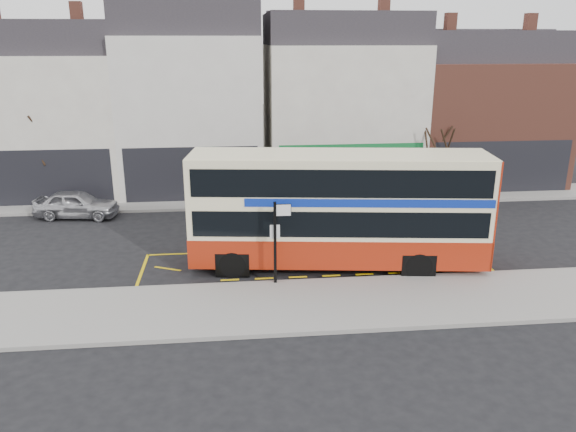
{
  "coord_description": "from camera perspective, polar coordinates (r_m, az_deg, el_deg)",
  "views": [
    {
      "loc": [
        -3.32,
        -19.73,
        8.92
      ],
      "look_at": [
        -1.07,
        2.0,
        1.95
      ],
      "focal_mm": 35.0,
      "sensor_mm": 36.0,
      "label": 1
    }
  ],
  "objects": [
    {
      "name": "terrace_right",
      "position": [
        38.4,
        18.76,
        10.28
      ],
      "size": [
        9.0,
        8.01,
        10.3
      ],
      "color": "brown",
      "rests_on": "ground"
    },
    {
      "name": "car_silver",
      "position": [
        30.92,
        -20.68,
        1.14
      ],
      "size": [
        4.38,
        2.2,
        1.43
      ],
      "primitive_type": "imported",
      "rotation": [
        0.0,
        0.0,
        1.45
      ],
      "color": "#B6B6BB",
      "rests_on": "ground"
    },
    {
      "name": "terrace_left",
      "position": [
        34.98,
        -9.66,
        11.54
      ],
      "size": [
        8.0,
        8.01,
        11.8
      ],
      "color": "silver",
      "rests_on": "ground"
    },
    {
      "name": "pavement",
      "position": [
        19.83,
        4.4,
        -8.86
      ],
      "size": [
        40.0,
        4.0,
        0.15
      ],
      "primitive_type": "cube",
      "color": "gray",
      "rests_on": "ground"
    },
    {
      "name": "car_grey",
      "position": [
        30.44,
        3.62,
        1.84
      ],
      "size": [
        3.95,
        1.88,
        1.25
      ],
      "primitive_type": "imported",
      "rotation": [
        0.0,
        0.0,
        1.42
      ],
      "color": "#43454B",
      "rests_on": "ground"
    },
    {
      "name": "street_tree_left",
      "position": [
        33.64,
        -23.79,
        8.47
      ],
      "size": [
        2.98,
        2.98,
        6.43
      ],
      "color": "#342217",
      "rests_on": "ground"
    },
    {
      "name": "terrace_green_shop",
      "position": [
        35.59,
        5.26,
        11.41
      ],
      "size": [
        9.0,
        8.01,
        11.3
      ],
      "color": "silver",
      "rests_on": "ground"
    },
    {
      "name": "kerb",
      "position": [
        21.54,
        3.5,
        -6.59
      ],
      "size": [
        40.0,
        0.15,
        0.15
      ],
      "primitive_type": "cube",
      "color": "gray",
      "rests_on": "ground"
    },
    {
      "name": "ground",
      "position": [
        21.91,
        3.33,
        -6.37
      ],
      "size": [
        120.0,
        120.0,
        0.0
      ],
      "primitive_type": "plane",
      "color": "black",
      "rests_on": "ground"
    },
    {
      "name": "double_decker_bus",
      "position": [
        22.31,
        5.22,
        0.75
      ],
      "size": [
        11.9,
        4.11,
        4.66
      ],
      "rotation": [
        0.0,
        0.0,
        -0.12
      ],
      "color": "#FAEFBE",
      "rests_on": "ground"
    },
    {
      "name": "bus_stop_post",
      "position": [
        20.52,
        -1.15,
        -1.95
      ],
      "size": [
        0.78,
        0.14,
        3.14
      ],
      "rotation": [
        0.0,
        0.0,
        -0.02
      ],
      "color": "black",
      "rests_on": "pavement"
    },
    {
      "name": "car_white",
      "position": [
        32.58,
        16.07,
        2.22
      ],
      "size": [
        4.46,
        2.41,
        1.23
      ],
      "primitive_type": "imported",
      "rotation": [
        0.0,
        0.0,
        1.4
      ],
      "color": "white",
      "rests_on": "ground"
    },
    {
      "name": "road_markings",
      "position": [
        23.36,
        2.71,
        -4.77
      ],
      "size": [
        14.0,
        3.4,
        0.01
      ],
      "primitive_type": null,
      "color": "yellow",
      "rests_on": "ground"
    },
    {
      "name": "terrace_far_left",
      "position": [
        36.41,
        -22.47,
        9.92
      ],
      "size": [
        8.0,
        8.01,
        10.8
      ],
      "color": "silver",
      "rests_on": "ground"
    },
    {
      "name": "far_pavement",
      "position": [
        32.15,
        0.23,
        1.73
      ],
      "size": [
        50.0,
        3.0,
        0.15
      ],
      "primitive_type": "cube",
      "color": "gray",
      "rests_on": "ground"
    },
    {
      "name": "street_tree_right",
      "position": [
        32.89,
        15.06,
        7.83
      ],
      "size": [
        2.46,
        2.46,
        5.32
      ],
      "color": "#342217",
      "rests_on": "ground"
    }
  ]
}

